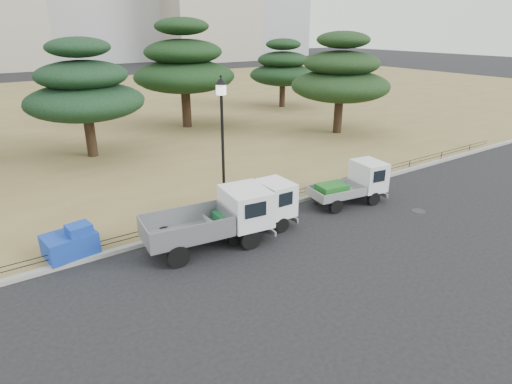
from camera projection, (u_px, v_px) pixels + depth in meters
ground at (285, 239)px, 16.36m from camera, size 220.00×220.00×0.00m
lawn at (84, 112)px, 39.91m from camera, size 120.00×56.00×0.15m
curb at (248, 214)px, 18.34m from camera, size 120.00×0.25×0.16m
truck_large at (215, 218)px, 15.52m from camera, size 4.81×2.33×2.02m
truck_kei_front at (257, 208)px, 16.79m from camera, size 3.56×1.61×1.87m
truck_kei_rear at (353, 184)px, 19.44m from camera, size 3.70×1.96×1.84m
street_lamp at (222, 126)px, 16.63m from camera, size 0.51×0.51×5.67m
pipe_fence at (246, 205)px, 18.32m from camera, size 38.00×0.04×0.40m
tarp_pile at (71, 243)px, 14.87m from camera, size 1.82×1.44×1.11m
manhole at (419, 211)px, 18.84m from camera, size 0.60×0.60×0.01m
pine_center_left at (84, 90)px, 24.83m from camera, size 6.80×6.80×6.92m
pine_center_right at (184, 65)px, 32.13m from camera, size 7.60×7.60×8.06m
pine_east_near at (341, 76)px, 30.49m from camera, size 7.08×7.08×7.15m
pine_east_far at (283, 68)px, 40.82m from camera, size 6.32×6.32×6.35m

